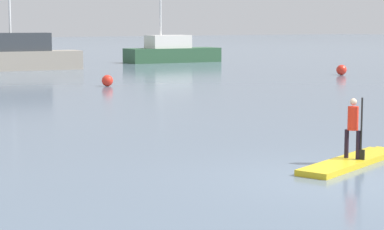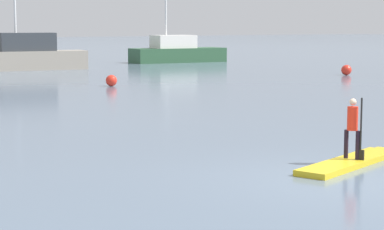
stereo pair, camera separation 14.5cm
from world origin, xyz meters
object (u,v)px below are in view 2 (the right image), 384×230
Objects in this scene: mooring_buoy_near at (111,81)px; paddleboard_near at (351,162)px; paddler_child_solo at (353,125)px; motor_boat_small_navy at (177,52)px; mooring_buoy_mid at (346,70)px; fishing_boat_green_midground at (25,56)px.

paddleboard_near is at bearing -102.33° from mooring_buoy_near.
paddler_child_solo reaches higher than mooring_buoy_near.
motor_boat_small_navy is at bearing 63.78° from paddleboard_near.
mooring_buoy_mid is at bearing -87.39° from motor_boat_small_navy.
paddleboard_near is at bearing -116.22° from motor_boat_small_navy.
mooring_buoy_near is 12.31m from mooring_buoy_mid.
mooring_buoy_mid is (0.66, -14.54, -0.43)m from motor_boat_small_navy.
paddleboard_near is 29.03m from fishing_boat_green_midground.
paddler_child_solo is at bearing -82.20° from paddleboard_near.
paddler_child_solo is 23.10m from mooring_buoy_mid.
paddleboard_near is at bearing -98.72° from fishing_boat_green_midground.
fishing_boat_green_midground is 13.58× the size of mooring_buoy_mid.
mooring_buoy_mid reaches higher than paddleboard_near.
mooring_buoy_near reaches higher than paddleboard_near.
mooring_buoy_mid is (11.61, -12.06, -0.52)m from fishing_boat_green_midground.
paddleboard_near is at bearing -133.92° from mooring_buoy_mid.
motor_boat_small_navy is (15.35, 31.17, 0.62)m from paddleboard_near.
motor_boat_small_navy reaches higher than paddler_child_solo.
mooring_buoy_near is 0.91× the size of mooring_buoy_mid.
paddler_child_solo is 17.40m from mooring_buoy_near.
mooring_buoy_near is at bearing -129.35° from motor_boat_small_navy.
fishing_boat_green_midground is 14.97× the size of mooring_buoy_near.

